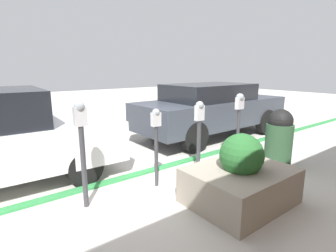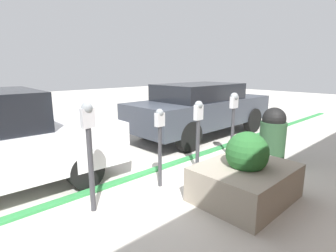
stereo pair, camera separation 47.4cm
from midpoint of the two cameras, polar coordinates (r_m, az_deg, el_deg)
ground_plane at (r=5.22m, az=-3.73°, el=-9.53°), size 40.00×40.00×0.00m
curb_strip at (r=5.27m, az=-4.30°, el=-9.08°), size 19.00×0.16×0.04m
parking_meter_nearest at (r=3.69m, az=-20.38°, el=-3.09°), size 0.17×0.15×1.52m
parking_meter_second at (r=4.26m, az=-4.99°, el=-1.93°), size 0.15×0.13×1.32m
parking_meter_middle at (r=4.99m, az=3.91°, el=0.40°), size 0.18×0.15×1.36m
parking_meter_fourth at (r=5.82m, az=11.84°, el=2.99°), size 0.20×0.17×1.44m
planter_box at (r=4.10m, az=13.33°, el=-10.61°), size 1.46×1.17×1.05m
parked_car_middle at (r=7.68m, az=5.65°, el=3.95°), size 4.75×1.82×1.53m
trash_bin at (r=5.74m, az=19.67°, el=-2.00°), size 0.52×0.52×1.18m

